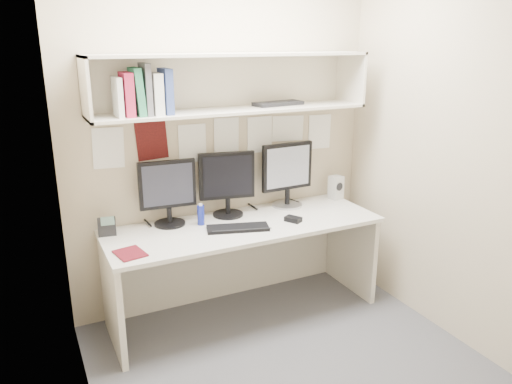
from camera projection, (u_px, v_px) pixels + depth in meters
name	position (u px, v px, depth m)	size (l,w,h in m)	color
floor	(285.00, 359.00, 3.27)	(2.40, 2.00, 0.01)	#49494E
wall_back	(224.00, 138.00, 3.75)	(2.40, 0.02, 2.60)	#B9A98D
wall_front	(410.00, 221.00, 2.03)	(2.40, 0.02, 2.60)	#B9A98D
wall_left	(71.00, 194.00, 2.39)	(0.02, 2.00, 2.60)	#B9A98D
wall_right	(443.00, 148.00, 3.39)	(0.02, 2.00, 2.60)	#B9A98D
desk	(244.00, 269.00, 3.72)	(2.00, 0.70, 0.73)	beige
overhead_hutch	(230.00, 82.00, 3.51)	(2.00, 0.38, 0.40)	beige
pinned_papers	(224.00, 144.00, 3.76)	(1.92, 0.01, 0.48)	white
monitor_left	(168.00, 190.00, 3.53)	(0.41, 0.22, 0.47)	black
monitor_center	(227.00, 182.00, 3.71)	(0.42, 0.23, 0.49)	black
monitor_right	(287.00, 173.00, 3.93)	(0.44, 0.24, 0.51)	#A5A5AA
keyboard	(238.00, 228.00, 3.50)	(0.43, 0.15, 0.02)	black
mouse	(293.00, 219.00, 3.65)	(0.07, 0.12, 0.04)	black
speaker	(336.00, 187.00, 4.16)	(0.11, 0.12, 0.19)	#B8B8B4
blue_bottle	(201.00, 215.00, 3.57)	(0.05, 0.05, 0.16)	navy
maroon_notebook	(130.00, 253.00, 3.10)	(0.16, 0.20, 0.01)	#570F18
desk_phone	(107.00, 227.00, 3.40)	(0.13, 0.12, 0.14)	black
book_stack	(143.00, 93.00, 3.18)	(0.35, 0.20, 0.33)	silver
hutch_tray	(278.00, 103.00, 3.70)	(0.38, 0.14, 0.03)	black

